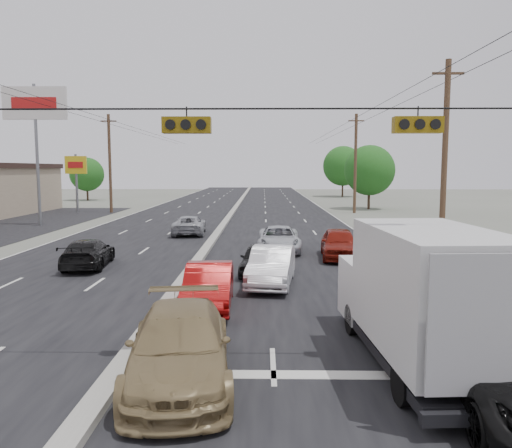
% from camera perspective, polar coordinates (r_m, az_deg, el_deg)
% --- Properties ---
extents(ground, '(200.00, 200.00, 0.00)m').
position_cam_1_polar(ground, '(12.29, -14.70, -15.41)').
color(ground, '#606356').
rests_on(ground, ground).
extents(road_surface, '(20.00, 160.00, 0.02)m').
position_cam_1_polar(road_surface, '(41.35, -3.56, 0.06)').
color(road_surface, black).
rests_on(road_surface, ground).
extents(center_median, '(0.50, 160.00, 0.20)m').
position_cam_1_polar(center_median, '(41.34, -3.56, 0.20)').
color(center_median, gray).
rests_on(center_median, ground).
extents(utility_pole_left_c, '(1.60, 0.30, 10.00)m').
position_cam_1_polar(utility_pole_left_c, '(53.34, -16.36, 6.72)').
color(utility_pole_left_c, '#422D1E').
rests_on(utility_pole_left_c, ground).
extents(utility_pole_right_b, '(1.60, 0.30, 10.00)m').
position_cam_1_polar(utility_pole_right_b, '(27.61, 20.76, 7.17)').
color(utility_pole_right_b, '#422D1E').
rests_on(utility_pole_right_b, ground).
extents(utility_pole_right_c, '(1.60, 0.30, 10.00)m').
position_cam_1_polar(utility_pole_right_c, '(51.83, 11.29, 6.87)').
color(utility_pole_right_c, '#422D1E').
rests_on(utility_pole_right_c, ground).
extents(traffic_signals, '(25.00, 0.30, 0.54)m').
position_cam_1_polar(traffic_signals, '(11.17, -8.44, 11.33)').
color(traffic_signals, black).
rests_on(traffic_signals, ground).
extents(pole_sign_billboard, '(5.00, 0.25, 11.00)m').
position_cam_1_polar(pole_sign_billboard, '(43.02, -23.94, 11.61)').
color(pole_sign_billboard, slate).
rests_on(pole_sign_billboard, ground).
extents(pole_sign_far, '(2.20, 0.25, 6.00)m').
position_cam_1_polar(pole_sign_far, '(54.47, -19.88, 5.85)').
color(pole_sign_far, slate).
rests_on(pole_sign_far, ground).
extents(tree_left_far, '(4.80, 4.80, 6.12)m').
position_cam_1_polar(tree_left_far, '(75.32, -18.77, 5.40)').
color(tree_left_far, '#382619').
rests_on(tree_left_far, ground).
extents(tree_right_mid, '(5.60, 5.60, 7.14)m').
position_cam_1_polar(tree_right_mid, '(57.22, 12.84, 6.00)').
color(tree_right_mid, '#382619').
rests_on(tree_right_mid, ground).
extents(tree_right_far, '(6.40, 6.40, 8.16)m').
position_cam_1_polar(tree_right_far, '(81.99, 9.90, 6.55)').
color(tree_right_far, '#382619').
rests_on(tree_right_far, ground).
extents(box_truck, '(2.61, 6.53, 3.25)m').
position_cam_1_polar(box_truck, '(11.99, 18.16, -7.70)').
color(box_truck, black).
rests_on(box_truck, ground).
extents(tan_sedan, '(2.70, 5.40, 1.51)m').
position_cam_1_polar(tan_sedan, '(11.01, -8.70, -13.69)').
color(tan_sedan, olive).
rests_on(tan_sedan, ground).
extents(red_sedan, '(1.63, 4.32, 1.41)m').
position_cam_1_polar(red_sedan, '(16.39, -5.42, -7.12)').
color(red_sedan, '#8F0908').
rests_on(red_sedan, ground).
extents(black_suv, '(2.68, 5.36, 1.46)m').
position_cam_1_polar(black_suv, '(10.78, 27.07, -14.90)').
color(black_suv, black).
rests_on(black_suv, ground).
extents(queue_car_a, '(1.81, 3.88, 1.28)m').
position_cam_1_polar(queue_car_a, '(21.44, 0.38, -4.06)').
color(queue_car_a, black).
rests_on(queue_car_a, ground).
extents(queue_car_b, '(2.10, 4.62, 1.47)m').
position_cam_1_polar(queue_car_b, '(19.43, 1.81, -4.87)').
color(queue_car_b, white).
rests_on(queue_car_b, ground).
extents(queue_car_c, '(2.31, 4.92, 1.36)m').
position_cam_1_polar(queue_car_c, '(27.22, 2.63, -1.76)').
color(queue_car_c, '#B6B8BE').
rests_on(queue_car_c, ground).
extents(queue_car_d, '(2.42, 4.76, 1.32)m').
position_cam_1_polar(queue_car_d, '(16.67, 14.21, -7.20)').
color(queue_car_d, navy).
rests_on(queue_car_d, ground).
extents(queue_car_e, '(2.13, 4.56, 1.51)m').
position_cam_1_polar(queue_car_e, '(25.45, 9.49, -2.23)').
color(queue_car_e, maroon).
rests_on(queue_car_e, ground).
extents(oncoming_near, '(2.30, 4.63, 1.29)m').
position_cam_1_polar(oncoming_near, '(24.16, -18.65, -3.20)').
color(oncoming_near, black).
rests_on(oncoming_near, ground).
extents(oncoming_far, '(2.44, 4.76, 1.29)m').
position_cam_1_polar(oncoming_far, '(34.60, -7.63, -0.14)').
color(oncoming_far, '#9B9CA2').
rests_on(oncoming_far, ground).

